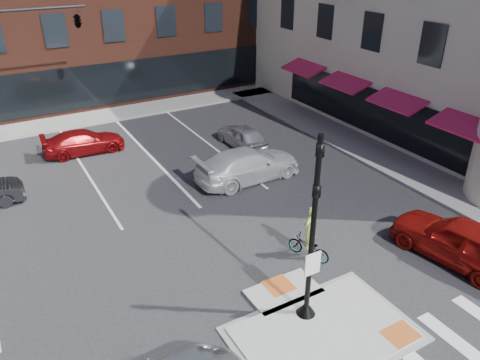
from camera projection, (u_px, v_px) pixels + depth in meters
ground at (313, 324)px, 14.31m from camera, size 120.00×120.00×0.00m
refuge_island at (319, 328)px, 14.08m from camera, size 5.40×4.65×0.13m
sidewalk_e at (356, 143)px, 26.74m from camera, size 3.00×24.00×0.15m
sidewalk_n at (153, 107)px, 32.54m from camera, size 26.00×3.00×0.15m
signal_pole at (311, 255)px, 13.53m from camera, size 0.60×0.60×5.98m
mast_arm_signal at (49, 33)px, 23.78m from camera, size 6.10×2.24×8.00m
red_sedan at (460, 241)px, 16.80m from camera, size 2.75×5.17×1.68m
white_pickup at (248, 165)px, 22.58m from camera, size 5.42×2.34×1.55m
bg_car_silver at (242, 136)px, 26.23m from camera, size 1.63×3.80×1.28m
bg_car_red at (84, 142)px, 25.49m from camera, size 4.41×1.99×1.25m
cyclist at (309, 241)px, 16.97m from camera, size 1.19×1.78×2.14m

